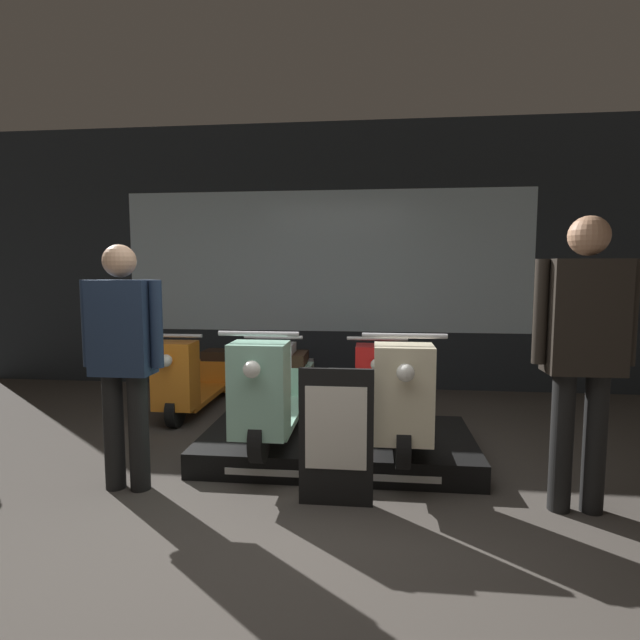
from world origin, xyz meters
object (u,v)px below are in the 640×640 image
object	(u,v)px
scooter_display_left	(276,391)
person_left_browsing	(123,351)
scooter_backrow_1	(285,380)
scooter_backrow_2	(376,382)
person_right_browsing	(583,340)
price_sign_board	(336,437)
scooter_backrow_0	(197,378)
scooter_display_right	(399,394)

from	to	relation	value
scooter_display_left	person_left_browsing	bearing A→B (deg)	-142.53
scooter_backrow_1	scooter_backrow_2	world-z (taller)	same
person_right_browsing	price_sign_board	world-z (taller)	person_right_browsing
scooter_backrow_1	person_left_browsing	size ratio (longest dim) A/B	1.02
scooter_backrow_0	price_sign_board	xyz separation A→B (m)	(1.59, -1.96, 0.10)
scooter_display_left	person_right_browsing	world-z (taller)	person_right_browsing
scooter_display_right	person_left_browsing	distance (m)	1.97
person_right_browsing	price_sign_board	distance (m)	1.57
scooter_backrow_0	price_sign_board	distance (m)	2.52
price_sign_board	scooter_display_left	bearing A→B (deg)	124.64
scooter_backrow_0	scooter_backrow_2	size ratio (longest dim) A/B	1.00
scooter_display_right	person_left_browsing	xyz separation A→B (m)	(-1.81, -0.67, 0.41)
person_right_browsing	scooter_backrow_1	bearing A→B (deg)	138.47
scooter_display_left	scooter_backrow_2	world-z (taller)	scooter_display_left
scooter_backrow_1	person_right_browsing	distance (m)	2.91
scooter_display_right	price_sign_board	distance (m)	0.86
price_sign_board	person_right_browsing	bearing A→B (deg)	3.29
scooter_backrow_1	scooter_display_left	bearing A→B (deg)	-82.90
scooter_backrow_0	scooter_backrow_1	distance (m)	0.92
person_left_browsing	price_sign_board	bearing A→B (deg)	-3.41
person_left_browsing	scooter_backrow_0	bearing A→B (deg)	96.09
scooter_display_left	person_right_browsing	bearing A→B (deg)	-18.83
scooter_backrow_2	person_right_browsing	bearing A→B (deg)	-57.55
scooter_display_right	person_right_browsing	bearing A→B (deg)	-33.03
scooter_backrow_1	price_sign_board	bearing A→B (deg)	-71.08
person_right_browsing	price_sign_board	bearing A→B (deg)	-176.71
scooter_display_right	person_left_browsing	bearing A→B (deg)	-159.67
scooter_display_left	person_right_browsing	xyz separation A→B (m)	(1.96, -0.67, 0.52)
scooter_display_right	scooter_backrow_2	bearing A→B (deg)	97.58
scooter_backrow_1	person_left_browsing	bearing A→B (deg)	-111.14
scooter_backrow_2	scooter_backrow_1	bearing A→B (deg)	180.00
scooter_backrow_1	scooter_backrow_2	distance (m)	0.92
scooter_backrow_0	person_left_browsing	size ratio (longest dim) A/B	1.02
scooter_backrow_2	person_left_browsing	xyz separation A→B (m)	(-1.65, -1.87, 0.60)
scooter_display_left	scooter_backrow_1	world-z (taller)	scooter_display_left
scooter_backrow_2	person_right_browsing	size ratio (longest dim) A/B	0.94
scooter_display_left	scooter_backrow_2	xyz separation A→B (m)	(0.77, 1.20, -0.19)
scooter_backrow_1	person_right_browsing	xyz separation A→B (m)	(2.11, -1.87, 0.71)
scooter_backrow_1	person_left_browsing	distance (m)	2.09
scooter_backrow_0	scooter_backrow_1	xyz separation A→B (m)	(0.92, 0.00, 0.00)
scooter_display_left	scooter_backrow_2	bearing A→B (deg)	57.24
scooter_backrow_0	scooter_backrow_2	world-z (taller)	same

